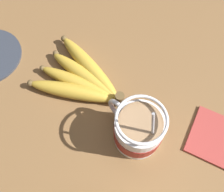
% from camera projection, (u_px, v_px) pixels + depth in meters
% --- Properties ---
extents(table, '(1.05, 1.05, 0.04)m').
position_uv_depth(table, '(121.00, 121.00, 0.56)').
color(table, brown).
rests_on(table, ground).
extents(coffee_mug, '(0.14, 0.10, 0.16)m').
position_uv_depth(coffee_mug, '(138.00, 130.00, 0.48)').
color(coffee_mug, silver).
rests_on(coffee_mug, table).
extents(banana_bunch, '(0.23, 0.17, 0.04)m').
position_uv_depth(banana_bunch, '(81.00, 78.00, 0.57)').
color(banana_bunch, brown).
rests_on(banana_bunch, table).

